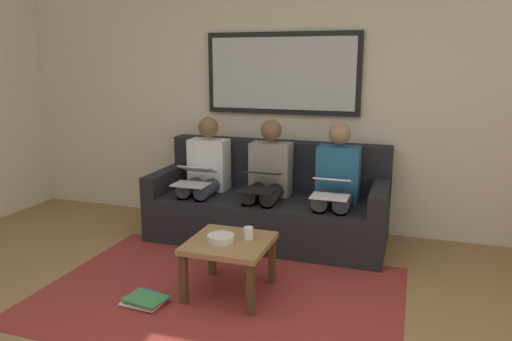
# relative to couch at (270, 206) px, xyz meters

# --- Properties ---
(wall_rear) EXTENTS (6.00, 0.12, 2.60)m
(wall_rear) POSITION_rel_couch_xyz_m (0.00, -0.48, 0.99)
(wall_rear) COLOR beige
(wall_rear) RESTS_ON ground_plane
(area_rug) EXTENTS (2.60, 1.80, 0.01)m
(area_rug) POSITION_rel_couch_xyz_m (0.00, 1.27, -0.31)
(area_rug) COLOR maroon
(area_rug) RESTS_ON ground_plane
(couch) EXTENTS (2.20, 0.90, 0.90)m
(couch) POSITION_rel_couch_xyz_m (0.00, 0.00, 0.00)
(couch) COLOR black
(couch) RESTS_ON ground_plane
(framed_mirror) EXTENTS (1.55, 0.05, 0.79)m
(framed_mirror) POSITION_rel_couch_xyz_m (0.00, -0.39, 1.24)
(framed_mirror) COLOR black
(coffee_table) EXTENTS (0.58, 0.58, 0.41)m
(coffee_table) POSITION_rel_couch_xyz_m (-0.06, 1.22, 0.03)
(coffee_table) COLOR olive
(coffee_table) RESTS_ON ground_plane
(cup) EXTENTS (0.07, 0.07, 0.09)m
(cup) POSITION_rel_couch_xyz_m (-0.18, 1.15, 0.14)
(cup) COLOR silver
(cup) RESTS_ON coffee_table
(bowl) EXTENTS (0.19, 0.19, 0.05)m
(bowl) POSITION_rel_couch_xyz_m (-0.01, 1.26, 0.12)
(bowl) COLOR beige
(bowl) RESTS_ON coffee_table
(person_left) EXTENTS (0.38, 0.58, 1.14)m
(person_left) POSITION_rel_couch_xyz_m (-0.64, 0.07, 0.30)
(person_left) COLOR #235B84
(person_left) RESTS_ON couch
(laptop_white) EXTENTS (0.31, 0.35, 0.15)m
(laptop_white) POSITION_rel_couch_xyz_m (-0.64, 0.31, 0.32)
(laptop_white) COLOR white
(person_middle) EXTENTS (0.38, 0.58, 1.14)m
(person_middle) POSITION_rel_couch_xyz_m (0.00, 0.07, 0.30)
(person_middle) COLOR gray
(person_middle) RESTS_ON couch
(laptop_black) EXTENTS (0.32, 0.38, 0.16)m
(laptop_black) POSITION_rel_couch_xyz_m (0.00, 0.31, 0.32)
(laptop_black) COLOR black
(person_right) EXTENTS (0.38, 0.58, 1.14)m
(person_right) POSITION_rel_couch_xyz_m (0.64, 0.07, 0.30)
(person_right) COLOR silver
(person_right) RESTS_ON couch
(laptop_silver) EXTENTS (0.32, 0.37, 0.16)m
(laptop_silver) POSITION_rel_couch_xyz_m (0.64, 0.30, 0.32)
(laptop_silver) COLOR silver
(magazine_stack) EXTENTS (0.34, 0.28, 0.05)m
(magazine_stack) POSITION_rel_couch_xyz_m (0.44, 1.56, -0.28)
(magazine_stack) COLOR red
(magazine_stack) RESTS_ON ground_plane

